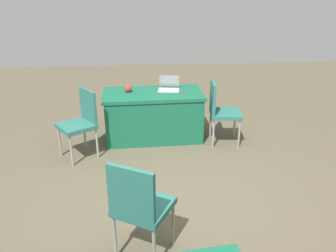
{
  "coord_description": "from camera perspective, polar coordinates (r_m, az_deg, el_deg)",
  "views": [
    {
      "loc": [
        0.32,
        3.08,
        2.25
      ],
      "look_at": [
        0.06,
        -0.16,
        0.9
      ],
      "focal_mm": 36.51,
      "sensor_mm": 36.0,
      "label": 1
    }
  ],
  "objects": [
    {
      "name": "ground_plane",
      "position": [
        3.83,
        1.13,
        -13.43
      ],
      "size": [
        14.4,
        14.4,
        0.0
      ],
      "primitive_type": "plane",
      "color": "brown"
    },
    {
      "name": "table_foreground",
      "position": [
        5.32,
        -2.46,
        1.84
      ],
      "size": [
        1.54,
        0.84,
        0.74
      ],
      "rotation": [
        0.0,
        0.0,
        0.04
      ],
      "color": "#196647",
      "rests_on": "ground"
    },
    {
      "name": "chair_near_front",
      "position": [
        2.94,
        -4.77,
        -12.87
      ],
      "size": [
        0.6,
        0.6,
        0.96
      ],
      "rotation": [
        0.0,
        0.0,
        2.63
      ],
      "color": "#9E9993",
      "rests_on": "ground"
    },
    {
      "name": "chair_tucked_left",
      "position": [
        4.81,
        -14.35,
        1.01
      ],
      "size": [
        0.61,
        0.61,
        0.95
      ],
      "rotation": [
        0.0,
        0.0,
        -0.96
      ],
      "color": "#9E9993",
      "rests_on": "ground"
    },
    {
      "name": "chair_aisle",
      "position": [
        5.13,
        8.81,
        2.83
      ],
      "size": [
        0.48,
        0.48,
        0.95
      ],
      "rotation": [
        0.0,
        0.0,
        1.48
      ],
      "color": "#9E9993",
      "rests_on": "ground"
    },
    {
      "name": "laptop_silver",
      "position": [
        5.32,
        0.15,
        6.47
      ],
      "size": [
        0.36,
        0.33,
        0.21
      ],
      "rotation": [
        0.0,
        0.0,
        -0.14
      ],
      "color": "silver",
      "rests_on": "table_foreground"
    },
    {
      "name": "yarn_ball",
      "position": [
        5.23,
        -6.68,
        6.22
      ],
      "size": [
        0.11,
        0.11,
        0.11
      ],
      "primitive_type": "sphere",
      "color": "#B2382D",
      "rests_on": "table_foreground"
    },
    {
      "name": "scissors_red",
      "position": [
        5.2,
        1.86,
        5.67
      ],
      "size": [
        0.18,
        0.07,
        0.01
      ],
      "primitive_type": "cube",
      "rotation": [
        0.0,
        0.0,
        2.95
      ],
      "color": "red",
      "rests_on": "table_foreground"
    }
  ]
}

